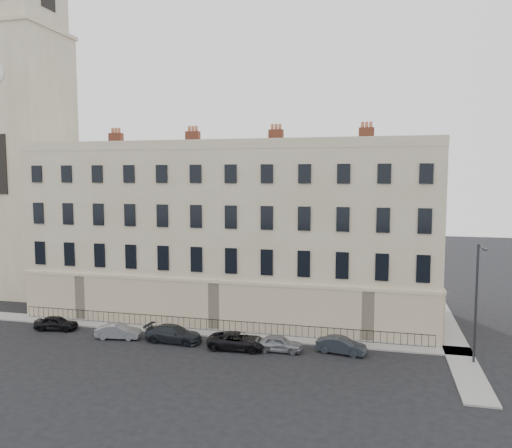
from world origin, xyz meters
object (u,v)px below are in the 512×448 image
object	(u,v)px
car_a	(56,323)
streetlamp	(477,299)
car_d	(237,341)
car_f	(341,345)
car_b	(118,331)
car_e	(279,343)
car_c	(174,334)

from	to	relation	value
car_a	streetlamp	world-z (taller)	streetlamp
car_d	car_f	distance (m)	7.61
car_b	streetlamp	xyz separation A→B (m)	(26.35, 0.80, 4.01)
car_b	car_d	xyz separation A→B (m)	(9.81, -0.08, 0.04)
car_a	car_e	distance (m)	19.08
car_b	car_c	size ratio (longest dim) A/B	0.78
car_e	car_c	bearing A→B (deg)	88.46
car_b	car_f	distance (m)	17.39
car_e	streetlamp	size ratio (longest dim) A/B	0.42
car_a	car_f	world-z (taller)	car_a
car_c	car_a	bearing A→B (deg)	89.53
car_b	car_c	world-z (taller)	car_c
car_b	car_d	bearing A→B (deg)	-98.71
car_b	car_c	distance (m)	4.58
car_c	car_d	world-z (taller)	car_c
car_c	car_e	xyz separation A→B (m)	(8.33, -0.09, -0.06)
car_b	car_a	bearing A→B (deg)	74.61
car_a	car_d	bearing A→B (deg)	-101.73
car_d	car_e	bearing A→B (deg)	-87.75
car_b	streetlamp	bearing A→B (deg)	-96.51
car_c	car_b	bearing A→B (deg)	95.49
car_a	car_d	distance (m)	15.99
car_d	car_f	bearing A→B (deg)	-85.59
car_f	streetlamp	world-z (taller)	streetlamp
car_f	streetlamp	size ratio (longest dim) A/B	0.43
car_a	streetlamp	size ratio (longest dim) A/B	0.42
car_d	car_c	bearing A→B (deg)	84.11
car_d	car_f	xyz separation A→B (m)	(7.56, 0.88, -0.03)
car_b	streetlamp	world-z (taller)	streetlamp
car_e	car_b	bearing A→B (deg)	89.82
car_d	car_e	xyz separation A→B (m)	(3.10, 0.24, -0.03)
car_a	car_c	world-z (taller)	car_c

